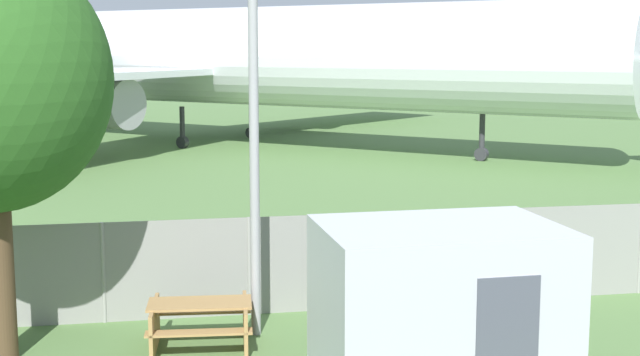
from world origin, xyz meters
name	(u,v)px	position (x,y,z in m)	size (l,w,h in m)	color
perimeter_fence	(249,266)	(0.00, 9.76, 0.89)	(56.07, 0.07, 1.78)	gray
airplane	(240,57)	(2.62, 37.95, 4.26)	(38.51, 34.86, 13.68)	silver
portable_cabin	(439,311)	(2.17, 5.57, 1.20)	(3.29, 2.41, 2.39)	silver
picnic_bench_near_cabin	(200,320)	(-0.97, 8.10, 0.47)	(1.75, 1.53, 0.76)	#A37A47
light_mast	(253,40)	(-0.01, 8.64, 4.88)	(0.44, 0.44, 8.02)	#99999E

